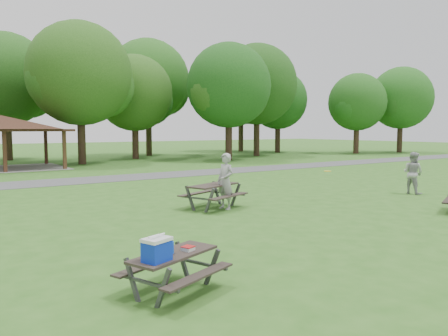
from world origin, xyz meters
TOP-DOWN VIEW (x-y plane):
  - ground at (0.00, 0.00)m, footprint 160.00×160.00m
  - asphalt_path at (0.00, 14.00)m, footprint 120.00×3.20m
  - tree_row_e at (2.10, 25.03)m, footprint 8.40×8.00m
  - tree_row_f at (8.09, 28.53)m, footprint 7.35×7.00m
  - tree_row_g at (14.09, 22.03)m, footprint 7.77×7.40m
  - tree_row_h at (20.10, 25.53)m, footprint 8.61×8.20m
  - tree_row_i at (26.08, 29.03)m, footprint 7.14×6.80m
  - tree_row_j at (32.08, 22.53)m, footprint 6.72×6.40m
  - tree_deep_b at (-1.90, 33.03)m, footprint 8.40×8.00m
  - tree_deep_c at (11.10, 32.03)m, footprint 8.82×8.40m
  - tree_deep_d at (24.10, 33.53)m, footprint 8.40×8.00m
  - tree_flank_right at (38.09, 21.03)m, footprint 7.56×7.20m
  - picnic_table_near at (-5.07, -3.13)m, footprint 1.98×1.79m
  - picnic_table_middle at (-0.03, 3.17)m, footprint 2.43×2.19m
  - frisbee_in_flight at (4.45, 1.98)m, footprint 0.33×0.33m
  - frisbee_thrower at (0.23, 2.80)m, footprint 0.56×0.77m
  - frisbee_catcher at (8.82, 1.14)m, footprint 0.69×0.88m

SIDE VIEW (x-z plane):
  - ground at x=0.00m, z-range 0.00..0.00m
  - asphalt_path at x=0.00m, z-range 0.00..0.02m
  - picnic_table_middle at x=-0.03m, z-range 0.21..1.07m
  - picnic_table_near at x=-5.07m, z-range 0.08..1.22m
  - frisbee_catcher at x=8.82m, z-range 0.00..1.79m
  - frisbee_thrower at x=0.23m, z-range 0.00..1.94m
  - frisbee_in_flight at x=4.45m, z-range 1.14..1.16m
  - tree_row_j at x=32.08m, z-range 1.08..10.04m
  - tree_row_f at x=8.09m, z-range 1.06..10.62m
  - tree_row_i at x=26.08m, z-range 1.15..10.67m
  - tree_flank_right at x=38.09m, z-range 1.17..11.14m
  - tree_row_g at x=14.09m, z-range 1.20..11.46m
  - tree_row_e at x=2.10m, z-range 1.27..12.29m
  - tree_deep_b at x=-1.90m, z-range 1.32..12.45m
  - tree_row_h at x=20.10m, z-range 1.34..12.71m
  - tree_deep_d at x=24.10m, z-range 1.39..12.66m
  - tree_deep_c at x=11.10m, z-range 1.49..13.39m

